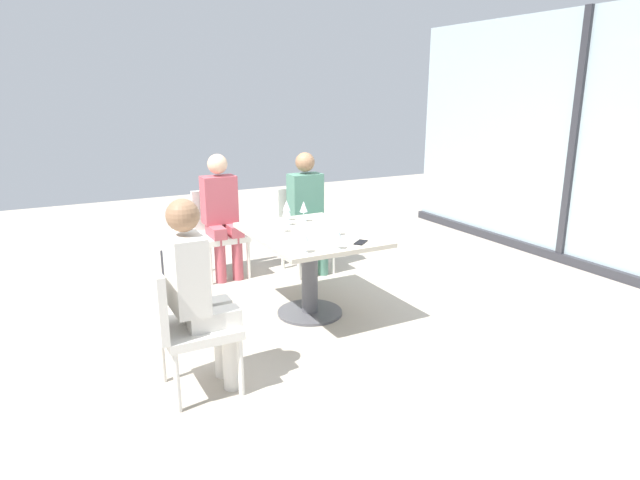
% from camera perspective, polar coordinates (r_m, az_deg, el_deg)
% --- Properties ---
extents(ground_plane, '(12.00, 12.00, 0.00)m').
position_cam_1_polar(ground_plane, '(4.77, -1.07, -7.70)').
color(ground_plane, '#A89E8E').
extents(window_wall_backdrop, '(4.99, 0.10, 2.70)m').
position_cam_1_polar(window_wall_backdrop, '(6.52, 25.04, 8.19)').
color(window_wall_backdrop, '#A3B7BC').
rests_on(window_wall_backdrop, ground_plane).
extents(dining_table_main, '(1.24, 0.90, 0.73)m').
position_cam_1_polar(dining_table_main, '(4.58, -1.10, -1.42)').
color(dining_table_main, '#BCB29E').
rests_on(dining_table_main, ground_plane).
extents(chair_side_end, '(0.50, 0.46, 0.87)m').
position_cam_1_polar(chair_side_end, '(5.74, -10.52, 1.30)').
color(chair_side_end, silver).
rests_on(chair_side_end, ground_plane).
extents(chair_far_left, '(0.50, 0.46, 0.87)m').
position_cam_1_polar(chair_far_left, '(5.79, -1.75, 1.69)').
color(chair_far_left, silver).
rests_on(chair_far_left, ground_plane).
extents(chair_front_right, '(0.46, 0.50, 0.87)m').
position_cam_1_polar(chair_front_right, '(3.51, -14.25, -8.18)').
color(chair_front_right, silver).
rests_on(chair_front_right, ground_plane).
extents(person_side_end, '(0.39, 0.34, 1.26)m').
position_cam_1_polar(person_side_end, '(5.59, -10.28, 3.08)').
color(person_side_end, '#B24C56').
rests_on(person_side_end, ground_plane).
extents(person_far_left, '(0.39, 0.34, 1.26)m').
position_cam_1_polar(person_far_left, '(5.65, -1.27, 3.46)').
color(person_far_left, '#4C7F6B').
rests_on(person_far_left, ground_plane).
extents(person_front_right, '(0.34, 0.39, 1.26)m').
position_cam_1_polar(person_front_right, '(3.46, -12.72, -4.81)').
color(person_front_right, silver).
rests_on(person_front_right, ground_plane).
extents(wine_glass_0, '(0.07, 0.07, 0.18)m').
position_cam_1_polar(wine_glass_0, '(4.74, -3.51, 3.09)').
color(wine_glass_0, silver).
rests_on(wine_glass_0, dining_table_main).
extents(wine_glass_1, '(0.07, 0.07, 0.18)m').
position_cam_1_polar(wine_glass_1, '(3.93, -1.71, 0.48)').
color(wine_glass_1, silver).
rests_on(wine_glass_1, dining_table_main).
extents(wine_glass_2, '(0.07, 0.07, 0.18)m').
position_cam_1_polar(wine_glass_2, '(4.41, 1.70, 2.14)').
color(wine_glass_2, silver).
rests_on(wine_glass_2, dining_table_main).
extents(wine_glass_3, '(0.07, 0.07, 0.18)m').
position_cam_1_polar(wine_glass_3, '(4.02, 1.76, 0.83)').
color(wine_glass_3, silver).
rests_on(wine_glass_3, dining_table_main).
extents(wine_glass_4, '(0.07, 0.07, 0.18)m').
position_cam_1_polar(wine_glass_4, '(4.93, -3.52, 3.57)').
color(wine_glass_4, silver).
rests_on(wine_glass_4, dining_table_main).
extents(wine_glass_5, '(0.07, 0.07, 0.18)m').
position_cam_1_polar(wine_glass_5, '(4.88, -1.72, 3.46)').
color(wine_glass_5, silver).
rests_on(wine_glass_5, dining_table_main).
extents(coffee_cup, '(0.08, 0.08, 0.09)m').
position_cam_1_polar(coffee_cup, '(4.53, -4.06, 1.36)').
color(coffee_cup, white).
rests_on(coffee_cup, dining_table_main).
extents(cell_phone_on_table, '(0.14, 0.16, 0.01)m').
position_cam_1_polar(cell_phone_on_table, '(4.23, 4.28, -0.24)').
color(cell_phone_on_table, black).
rests_on(cell_phone_on_table, dining_table_main).
extents(handbag_0, '(0.32, 0.21, 0.28)m').
position_cam_1_polar(handbag_0, '(5.76, -15.01, -2.63)').
color(handbag_0, '#232328').
rests_on(handbag_0, ground_plane).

